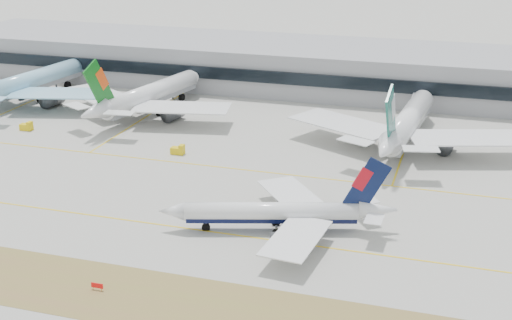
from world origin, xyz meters
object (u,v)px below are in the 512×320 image
(widebody_eva, at_px, (147,96))
(widebody_cathay, at_px, (406,125))
(widebody_korean, at_px, (27,84))
(terminal, at_px, (327,68))
(taxiing_airliner, at_px, (280,213))

(widebody_eva, xyz_separation_m, widebody_cathay, (79.07, -6.64, 0.21))
(widebody_korean, relative_size, widebody_cathay, 1.01)
(widebody_eva, distance_m, terminal, 66.77)
(widebody_cathay, bearing_deg, taxiing_airliner, 168.12)
(taxiing_airliner, height_order, widebody_korean, widebody_korean)
(taxiing_airliner, xyz_separation_m, widebody_eva, (-60.65, 66.92, 1.99))
(taxiing_airliner, xyz_separation_m, terminal, (-14.58, 115.23, 3.64))
(widebody_korean, xyz_separation_m, widebody_eva, (43.83, -2.22, -0.31))
(taxiing_airliner, height_order, widebody_eva, widebody_eva)
(taxiing_airliner, bearing_deg, widebody_korean, -50.14)
(widebody_eva, height_order, terminal, widebody_eva)
(taxiing_airliner, height_order, terminal, taxiing_airliner)
(widebody_korean, xyz_separation_m, terminal, (89.89, 46.09, 1.35))
(taxiing_airliner, distance_m, terminal, 116.21)
(widebody_korean, relative_size, terminal, 0.23)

